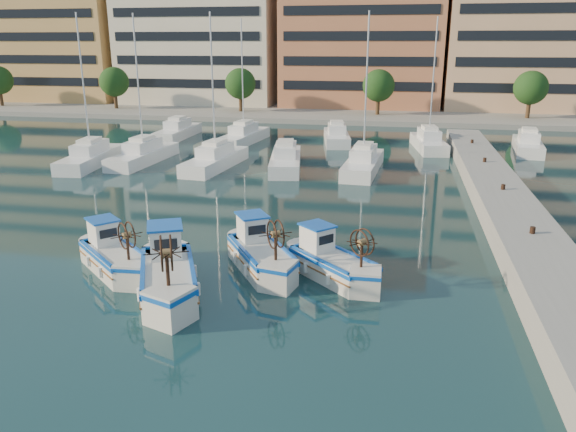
{
  "coord_description": "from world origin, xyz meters",
  "views": [
    {
      "loc": [
        6.93,
        -19.36,
        9.34
      ],
      "look_at": [
        1.98,
        5.48,
        1.5
      ],
      "focal_mm": 35.0,
      "sensor_mm": 36.0,
      "label": 1
    }
  ],
  "objects_px": {
    "fishing_boat_a": "(113,255)",
    "fishing_boat_b": "(168,273)",
    "fishing_boat_d": "(331,261)",
    "fishing_boat_c": "(260,252)"
  },
  "relations": [
    {
      "from": "fishing_boat_b",
      "to": "fishing_boat_c",
      "type": "bearing_deg",
      "value": 21.94
    },
    {
      "from": "fishing_boat_a",
      "to": "fishing_boat_d",
      "type": "xyz_separation_m",
      "value": [
        9.19,
        1.09,
        -0.01
      ]
    },
    {
      "from": "fishing_boat_b",
      "to": "fishing_boat_d",
      "type": "height_order",
      "value": "fishing_boat_b"
    },
    {
      "from": "fishing_boat_b",
      "to": "fishing_boat_d",
      "type": "bearing_deg",
      "value": 0.43
    },
    {
      "from": "fishing_boat_b",
      "to": "fishing_boat_c",
      "type": "height_order",
      "value": "fishing_boat_b"
    },
    {
      "from": "fishing_boat_b",
      "to": "fishing_boat_d",
      "type": "distance_m",
      "value": 6.62
    },
    {
      "from": "fishing_boat_c",
      "to": "fishing_boat_b",
      "type": "bearing_deg",
      "value": -166.7
    },
    {
      "from": "fishing_boat_a",
      "to": "fishing_boat_d",
      "type": "distance_m",
      "value": 9.25
    },
    {
      "from": "fishing_boat_a",
      "to": "fishing_boat_b",
      "type": "relative_size",
      "value": 0.81
    },
    {
      "from": "fishing_boat_d",
      "to": "fishing_boat_b",
      "type": "bearing_deg",
      "value": 158.17
    }
  ]
}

